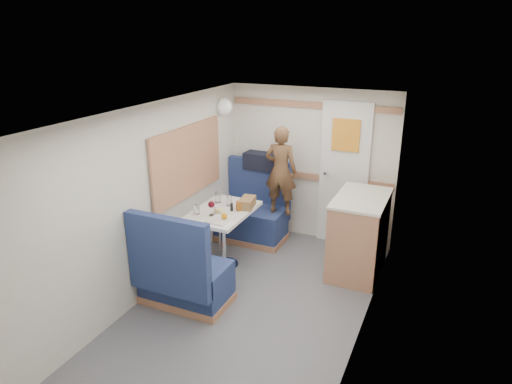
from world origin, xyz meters
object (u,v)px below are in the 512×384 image
at_px(orange_fruit, 224,216).
at_px(tray, 222,219).
at_px(pepper_grinder, 232,207).
at_px(dinette_table, 222,223).
at_px(tumbler_mid, 218,197).
at_px(tumbler_right, 229,201).
at_px(wine_glass, 211,205).
at_px(dome_light, 224,107).
at_px(tumbler_left, 197,209).
at_px(bench_near, 183,278).
at_px(person, 281,171).
at_px(salt_grinder, 216,209).
at_px(duffel_bag, 262,161).
at_px(beer_glass, 239,206).
at_px(galley_counter, 359,234).
at_px(bench_far, 253,217).
at_px(cheese_block, 219,211).
at_px(bread_loaf, 247,203).

bearing_deg(orange_fruit, tray, 173.34).
bearing_deg(pepper_grinder, dinette_table, -163.32).
distance_m(tumbler_mid, tumbler_right, 0.17).
bearing_deg(pepper_grinder, tumbler_mid, 147.36).
bearing_deg(wine_glass, pepper_grinder, 55.63).
distance_m(dinette_table, dome_light, 1.51).
distance_m(tumbler_left, tumbler_right, 0.44).
bearing_deg(dome_light, bench_near, -77.18).
bearing_deg(person, salt_grinder, 63.22).
height_order(tumbler_mid, tumbler_right, tumbler_mid).
height_order(bench_near, pepper_grinder, bench_near).
xyz_separation_m(dome_light, duffel_bag, (0.41, 0.27, -0.74)).
bearing_deg(dome_light, person, -1.75).
relative_size(dome_light, duffel_bag, 0.43).
bearing_deg(dome_light, salt_grinder, -68.91).
relative_size(dome_light, tumbler_left, 1.75).
bearing_deg(pepper_grinder, dome_light, 121.47).
bearing_deg(beer_glass, galley_counter, 20.17).
xyz_separation_m(dinette_table, tumbler_left, (-0.21, -0.21, 0.21)).
bearing_deg(tumbler_right, duffel_bag, 89.47).
bearing_deg(tumbler_left, galley_counter, 24.46).
xyz_separation_m(dinette_table, wine_glass, (-0.03, -0.18, 0.28)).
xyz_separation_m(orange_fruit, tumbler_left, (-0.37, 0.03, 0.01)).
distance_m(bench_near, tumbler_mid, 1.19).
height_order(bench_near, tumbler_mid, bench_near).
xyz_separation_m(bench_far, tumbler_mid, (-0.16, -0.66, 0.48)).
bearing_deg(salt_grinder, bench_far, 88.56).
bearing_deg(orange_fruit, bench_near, -104.73).
distance_m(person, beer_glass, 0.82).
height_order(tray, beer_glass, beer_glass).
xyz_separation_m(cheese_block, bread_loaf, (0.20, 0.31, 0.02)).
bearing_deg(tray, bench_near, -101.40).
distance_m(wine_glass, bread_loaf, 0.47).
bearing_deg(bench_far, bread_loaf, -71.05).
bearing_deg(person, bench_near, 74.52).
bearing_deg(dome_light, pepper_grinder, -58.53).
height_order(galley_counter, beer_glass, galley_counter).
bearing_deg(tumbler_left, bread_loaf, 44.31).
relative_size(wine_glass, tumbler_mid, 1.38).
relative_size(orange_fruit, cheese_block, 0.60).
xyz_separation_m(tumbler_left, tumbler_right, (0.21, 0.38, 0.00)).
distance_m(duffel_bag, bread_loaf, 0.96).
distance_m(beer_glass, salt_grinder, 0.27).
bearing_deg(beer_glass, bench_near, -100.84).
bearing_deg(bench_far, tray, -83.52).
xyz_separation_m(bench_far, tray, (0.13, -1.11, 0.43)).
relative_size(tray, tumbler_mid, 2.56).
bearing_deg(person, cheese_block, 65.70).
xyz_separation_m(bench_far, cheese_block, (0.02, -0.96, 0.46)).
distance_m(tray, bread_loaf, 0.46).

